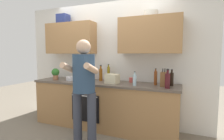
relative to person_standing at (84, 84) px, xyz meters
name	(u,v)px	position (x,y,z in m)	size (l,w,h in m)	color
ground_plane	(103,127)	(-0.02, 0.72, -0.98)	(12.00, 12.00, 0.00)	#756B5B
back_wall_unit	(108,52)	(-0.02, 1.00, 0.51)	(4.00, 0.38, 2.50)	silver
counter	(103,105)	(-0.02, 0.72, -0.53)	(2.84, 0.67, 0.90)	#A37547
person_standing	(84,84)	(0.00, 0.00, 0.00)	(0.49, 0.45, 1.66)	#383D4C
bottle_hotsauce	(88,74)	(-0.44, 0.87, 0.04)	(0.06, 0.06, 0.29)	red
bottle_soy	(172,79)	(1.23, 0.81, 0.04)	(0.07, 0.07, 0.28)	black
bottle_syrup	(101,74)	(-0.13, 0.86, 0.06)	(0.07, 0.07, 0.32)	#8C4C14
bottle_wine	(167,80)	(1.19, 0.54, 0.05)	(0.08, 0.08, 0.31)	#471419
bottle_oil	(109,73)	(0.01, 0.93, 0.07)	(0.05, 0.05, 0.33)	olive
bottle_vinegar	(156,78)	(0.97, 0.79, 0.05)	(0.05, 0.05, 0.29)	brown
bottle_water	(135,80)	(0.65, 0.59, 0.02)	(0.07, 0.07, 0.24)	silver
cup_coffee	(92,78)	(-0.33, 0.84, -0.03)	(0.08, 0.08, 0.09)	white
cup_ceramic	(131,80)	(0.49, 0.90, -0.03)	(0.07, 0.07, 0.09)	#BF4C47
mixing_bowl	(72,78)	(-0.71, 0.68, -0.04)	(0.24, 0.24, 0.08)	silver
knife_block	(164,79)	(1.11, 0.69, 0.04)	(0.10, 0.14, 0.30)	brown
potted_herb	(56,73)	(-1.06, 0.61, 0.06)	(0.16, 0.16, 0.24)	#9E6647
grocery_bag_rice	(112,79)	(0.21, 0.65, 0.01)	(0.24, 0.17, 0.17)	beige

